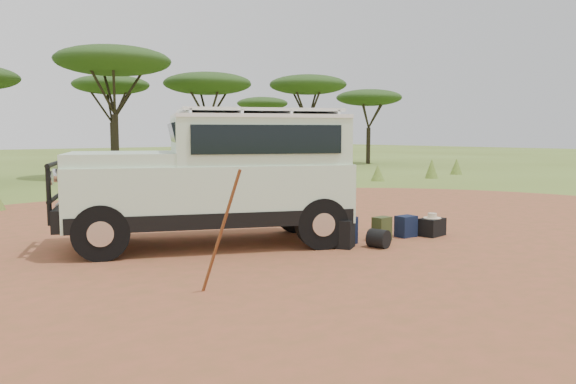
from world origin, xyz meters
TOP-DOWN VIEW (x-y plane):
  - ground at (0.00, 0.00)m, footprint 140.00×140.00m
  - dirt_clearing at (0.00, 0.00)m, footprint 23.00×23.00m
  - grass_fringe at (0.12, 8.67)m, footprint 36.60×1.60m
  - acacia_treeline at (0.75, 19.81)m, footprint 46.70×13.20m
  - safari_vehicle at (-0.80, 1.47)m, footprint 5.45×3.98m
  - walking_staff at (-2.56, -1.32)m, footprint 0.30×0.57m
  - backpack_black at (0.74, -0.28)m, footprint 0.47×0.43m
  - backpack_navy at (0.99, -0.03)m, footprint 0.39×0.28m
  - backpack_olive at (1.76, -0.24)m, footprint 0.34×0.25m
  - duffel_navy at (2.43, -0.29)m, footprint 0.40×0.31m
  - hard_case at (2.94, -0.54)m, footprint 0.54×0.41m
  - stuff_sack at (1.21, -0.65)m, footprint 0.41×0.41m
  - safari_hat at (2.94, -0.54)m, footprint 0.35×0.35m

SIDE VIEW (x-z plane):
  - ground at x=0.00m, z-range 0.00..0.00m
  - dirt_clearing at x=0.00m, z-range 0.00..0.01m
  - stuff_sack at x=1.21m, z-range 0.00..0.34m
  - hard_case at x=2.94m, z-range 0.00..0.36m
  - duffel_navy at x=2.43m, z-range 0.00..0.43m
  - backpack_olive at x=1.76m, z-range 0.00..0.46m
  - backpack_navy at x=0.99m, z-range 0.00..0.52m
  - backpack_black at x=0.74m, z-range 0.00..0.52m
  - safari_hat at x=2.94m, z-range 0.35..0.45m
  - grass_fringe at x=0.12m, z-range -0.05..0.85m
  - walking_staff at x=-2.56m, z-range 0.00..1.62m
  - safari_vehicle at x=-0.80m, z-range -0.04..2.45m
  - acacia_treeline at x=0.75m, z-range 1.74..8.00m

